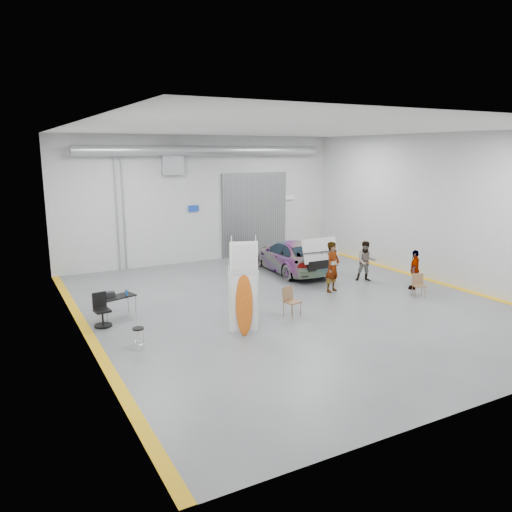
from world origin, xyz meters
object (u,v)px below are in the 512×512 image
person_a (333,267)px  surfboard_display (247,295)px  folding_chair_far (418,290)px  sedan_car (290,256)px  work_table (115,297)px  person_b (366,261)px  shop_stool (139,339)px  office_chair (102,312)px  person_c (415,270)px  folding_chair_near (292,307)px

person_a → surfboard_display: bearing=-174.0°
person_a → folding_chair_far: (2.35, -2.11, -0.70)m
sedan_car → work_table: (-8.29, -2.64, 0.00)m
person_b → shop_stool: size_ratio=2.62×
person_b → office_chair: size_ratio=1.62×
shop_stool → person_c: bearing=4.9°
person_a → folding_chair_far: bearing=-62.8°
person_b → folding_chair_near: person_b is taller
person_c → folding_chair_far: person_c is taller
sedan_car → folding_chair_near: bearing=62.7°
person_c → work_table: 11.23m
person_a → folding_chair_near: person_a is taller
shop_stool → work_table: 3.02m
surfboard_display → folding_chair_far: (7.31, 0.39, -0.93)m
shop_stool → surfboard_display: bearing=-6.2°
person_b → folding_chair_near: bearing=-125.1°
surfboard_display → work_table: (-3.04, 3.33, -0.49)m
sedan_car → office_chair: (-8.84, -3.23, -0.25)m
folding_chair_far → shop_stool: folding_chair_far is taller
person_c → work_table: person_c is taller
person_a → person_b: size_ratio=1.16×
folding_chair_near → work_table: folding_chair_near is taller
surfboard_display → folding_chair_far: surfboard_display is taller
office_chair → person_b: bearing=-5.3°
sedan_car → office_chair: bearing=24.3°
shop_stool → folding_chair_near: bearing=4.5°
person_b → folding_chair_far: (0.17, -2.75, -0.56)m
person_a → folding_chair_far: 3.24m
surfboard_display → office_chair: 4.59m
sedan_car → surfboard_display: bearing=53.0°
person_b → person_c: size_ratio=1.07×
sedan_car → folding_chair_near: size_ratio=5.05×
person_c → person_b: bearing=-102.0°
sedan_car → surfboard_display: surfboard_display is taller
surfboard_display → shop_stool: bearing=-165.6°
folding_chair_far → work_table: bearing=-167.5°
sedan_car → surfboard_display: (-5.25, -5.98, 0.49)m
surfboard_display → shop_stool: surfboard_display is taller
person_c → folding_chair_near: 6.01m
sedan_car → shop_stool: 10.10m
person_b → person_c: bearing=-35.2°
folding_chair_near → shop_stool: (-5.15, -0.41, 0.01)m
surfboard_display → person_b: bearing=44.4°
folding_chair_near → folding_chair_far: size_ratio=1.12×
person_b → office_chair: (-10.73, -0.39, -0.38)m
office_chair → person_c: bearing=-14.5°
person_c → office_chair: bearing=-44.2°
sedan_car → folding_chair_far: size_ratio=5.67×
folding_chair_near → surfboard_display: bearing=-174.0°
person_c → folding_chair_far: size_ratio=1.80×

